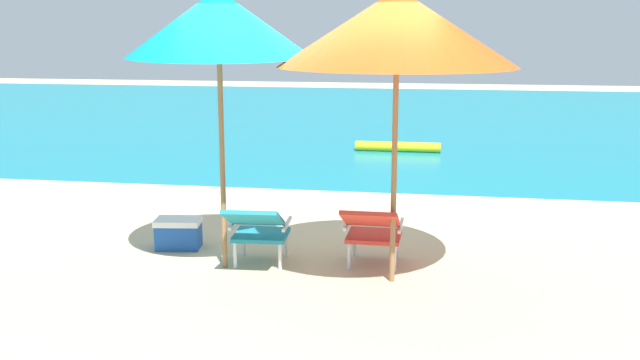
# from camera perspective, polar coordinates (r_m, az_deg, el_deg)

# --- Properties ---
(ground_plane) EXTENTS (40.00, 40.00, 0.00)m
(ground_plane) POSITION_cam_1_polar(r_m,az_deg,el_deg) (11.16, 3.17, 0.09)
(ground_plane) COLOR #CCB78E
(ocean_band) EXTENTS (40.00, 18.00, 0.01)m
(ocean_band) POSITION_cam_1_polar(r_m,az_deg,el_deg) (19.12, 5.94, 5.00)
(ocean_band) COLOR teal
(ocean_band) RESTS_ON ground_plane
(swim_buoy) EXTENTS (1.60, 0.18, 0.18)m
(swim_buoy) POSITION_cam_1_polar(r_m,az_deg,el_deg) (13.67, 6.16, 2.64)
(swim_buoy) COLOR yellow
(swim_buoy) RESTS_ON ocean_band
(lounge_chair_left) EXTENTS (0.59, 0.91, 0.68)m
(lounge_chair_left) POSITION_cam_1_polar(r_m,az_deg,el_deg) (6.98, -4.95, -3.76)
(lounge_chair_left) COLOR teal
(lounge_chair_left) RESTS_ON ground_plane
(lounge_chair_right) EXTENTS (0.55, 0.88, 0.68)m
(lounge_chair_right) POSITION_cam_1_polar(r_m,az_deg,el_deg) (6.93, 4.16, -3.85)
(lounge_chair_right) COLOR red
(lounge_chair_right) RESTS_ON ground_plane
(beach_umbrella_left) EXTENTS (2.04, 2.05, 2.66)m
(beach_umbrella_left) POSITION_cam_1_polar(r_m,az_deg,el_deg) (6.77, -8.04, 12.16)
(beach_umbrella_left) COLOR olive
(beach_umbrella_left) RESTS_ON ground_plane
(beach_umbrella_right) EXTENTS (2.22, 2.22, 2.62)m
(beach_umbrella_right) POSITION_cam_1_polar(r_m,az_deg,el_deg) (6.34, 6.12, 11.83)
(beach_umbrella_right) COLOR olive
(beach_umbrella_right) RESTS_ON ground_plane
(cooler_box) EXTENTS (0.51, 0.38, 0.32)m
(cooler_box) POSITION_cam_1_polar(r_m,az_deg,el_deg) (7.78, -11.12, -4.14)
(cooler_box) COLOR #194CA5
(cooler_box) RESTS_ON ground_plane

